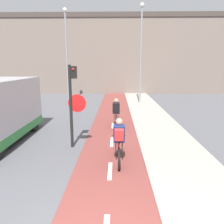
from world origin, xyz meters
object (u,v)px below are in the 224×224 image
street_lamp_sidewalk (141,45)px  street_lamp_far (66,47)px  cyclist_near (119,142)px  traffic_light_pole (73,97)px  cyclist_far (116,114)px

street_lamp_sidewalk → street_lamp_far: bearing=171.3°
street_lamp_far → street_lamp_sidewalk: size_ratio=0.99×
street_lamp_far → cyclist_near: (4.33, -12.45, -3.92)m
traffic_light_pole → cyclist_far: (1.60, 2.98, -1.27)m
street_lamp_sidewalk → cyclist_far: (-1.95, -7.16, -4.02)m
cyclist_far → street_lamp_sidewalk: bearing=74.8°
cyclist_near → cyclist_far: cyclist_near is taller
cyclist_near → street_lamp_far: bearing=109.2°
traffic_light_pole → street_lamp_sidewalk: 11.09m
street_lamp_sidewalk → cyclist_far: 8.44m
street_lamp_sidewalk → cyclist_far: bearing=-105.2°
cyclist_far → traffic_light_pole: bearing=-118.2°
street_lamp_sidewalk → cyclist_near: (-1.85, -11.50, -3.97)m
traffic_light_pole → street_lamp_far: (-2.63, 11.09, 2.70)m
cyclist_far → street_lamp_far: bearing=117.5°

